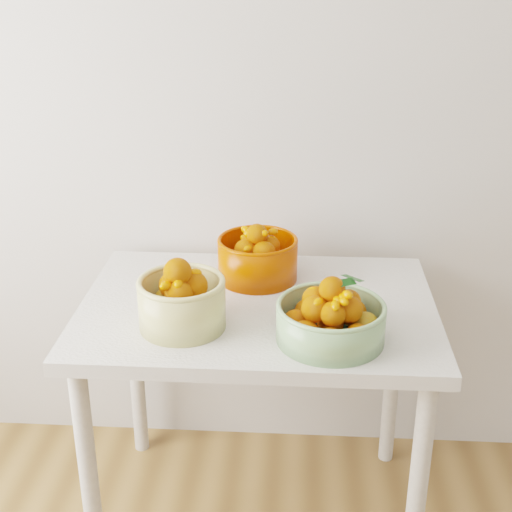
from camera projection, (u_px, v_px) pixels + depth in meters
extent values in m
cube|color=beige|center=(350.00, 66.00, 2.13)|extent=(4.00, 0.04, 2.70)
cube|color=silver|center=(258.00, 310.00, 2.02)|extent=(1.00, 0.70, 0.04)
cylinder|color=silver|center=(89.00, 477.00, 1.93)|extent=(0.05, 0.05, 0.71)
cylinder|color=silver|center=(417.00, 492.00, 1.88)|extent=(0.05, 0.05, 0.71)
cylinder|color=silver|center=(136.00, 363.00, 2.46)|extent=(0.05, 0.05, 0.71)
cylinder|color=silver|center=(393.00, 372.00, 2.41)|extent=(0.05, 0.05, 0.71)
cylinder|color=#CFC37B|center=(182.00, 304.00, 1.86)|extent=(0.26, 0.26, 0.13)
torus|color=#CFC37B|center=(181.00, 282.00, 1.84)|extent=(0.26, 0.26, 0.02)
sphere|color=#D1660C|center=(204.00, 310.00, 1.86)|extent=(0.08, 0.08, 0.08)
sphere|color=#D1660C|center=(193.00, 300.00, 1.92)|extent=(0.07, 0.07, 0.07)
sphere|color=#D1660C|center=(167.00, 302.00, 1.90)|extent=(0.08, 0.08, 0.08)
sphere|color=#E85700|center=(163.00, 315.00, 1.84)|extent=(0.08, 0.08, 0.08)
sphere|color=#E85700|center=(185.00, 319.00, 1.82)|extent=(0.08, 0.08, 0.08)
sphere|color=#E85700|center=(182.00, 309.00, 1.87)|extent=(0.07, 0.07, 0.07)
sphere|color=#E85700|center=(193.00, 286.00, 1.86)|extent=(0.08, 0.08, 0.08)
sphere|color=#E85700|center=(172.00, 285.00, 1.86)|extent=(0.07, 0.07, 0.07)
sphere|color=#E85700|center=(179.00, 294.00, 1.81)|extent=(0.07, 0.07, 0.07)
sphere|color=#E85700|center=(178.00, 272.00, 1.82)|extent=(0.07, 0.07, 0.07)
ellipsoid|color=orange|center=(185.00, 276.00, 1.84)|extent=(0.05, 0.05, 0.04)
ellipsoid|color=orange|center=(178.00, 284.00, 1.80)|extent=(0.03, 0.04, 0.04)
ellipsoid|color=orange|center=(179.00, 274.00, 1.82)|extent=(0.04, 0.05, 0.04)
ellipsoid|color=orange|center=(195.00, 273.00, 1.85)|extent=(0.05, 0.04, 0.04)
ellipsoid|color=orange|center=(188.00, 279.00, 1.85)|extent=(0.05, 0.05, 0.04)
ellipsoid|color=orange|center=(166.00, 286.00, 1.80)|extent=(0.04, 0.05, 0.03)
ellipsoid|color=orange|center=(180.00, 274.00, 1.87)|extent=(0.04, 0.04, 0.03)
cylinder|color=#88B27A|center=(330.00, 323.00, 1.80)|extent=(0.34, 0.34, 0.10)
torus|color=#88B27A|center=(331.00, 306.00, 1.79)|extent=(0.35, 0.35, 0.01)
sphere|color=#D1660C|center=(365.00, 325.00, 1.80)|extent=(0.07, 0.07, 0.07)
sphere|color=#E85700|center=(353.00, 313.00, 1.86)|extent=(0.07, 0.07, 0.07)
sphere|color=#E85700|center=(330.00, 308.00, 1.89)|extent=(0.07, 0.07, 0.07)
sphere|color=#E85700|center=(307.00, 311.00, 1.87)|extent=(0.07, 0.07, 0.07)
sphere|color=#E85700|center=(296.00, 323.00, 1.81)|extent=(0.07, 0.07, 0.07)
sphere|color=#E85700|center=(305.00, 335.00, 1.75)|extent=(0.07, 0.07, 0.07)
sphere|color=#E85700|center=(330.00, 341.00, 1.72)|extent=(0.07, 0.07, 0.07)
sphere|color=#E85700|center=(358.00, 336.00, 1.75)|extent=(0.06, 0.06, 0.06)
sphere|color=#E85700|center=(330.00, 324.00, 1.81)|extent=(0.07, 0.07, 0.07)
sphere|color=#E85700|center=(349.00, 302.00, 1.80)|extent=(0.06, 0.06, 0.06)
sphere|color=#E85700|center=(333.00, 296.00, 1.83)|extent=(0.07, 0.07, 0.07)
sphere|color=#E85700|center=(315.00, 299.00, 1.81)|extent=(0.07, 0.07, 0.07)
sphere|color=#E85700|center=(315.00, 309.00, 1.76)|extent=(0.07, 0.07, 0.07)
sphere|color=#E85700|center=(333.00, 314.00, 1.74)|extent=(0.06, 0.06, 0.06)
sphere|color=#E85700|center=(349.00, 309.00, 1.76)|extent=(0.07, 0.07, 0.07)
sphere|color=#E85700|center=(332.00, 289.00, 1.76)|extent=(0.07, 0.07, 0.07)
ellipsoid|color=orange|center=(318.00, 303.00, 1.74)|extent=(0.04, 0.04, 0.03)
ellipsoid|color=orange|center=(314.00, 291.00, 1.80)|extent=(0.04, 0.04, 0.03)
ellipsoid|color=orange|center=(332.00, 289.00, 1.78)|extent=(0.03, 0.04, 0.04)
ellipsoid|color=orange|center=(337.00, 301.00, 1.73)|extent=(0.03, 0.04, 0.03)
ellipsoid|color=orange|center=(348.00, 295.00, 1.78)|extent=(0.04, 0.03, 0.03)
ellipsoid|color=orange|center=(344.00, 301.00, 1.72)|extent=(0.04, 0.04, 0.03)
ellipsoid|color=orange|center=(335.00, 289.00, 1.76)|extent=(0.04, 0.03, 0.03)
ellipsoid|color=orange|center=(333.00, 287.00, 1.78)|extent=(0.03, 0.04, 0.03)
ellipsoid|color=orange|center=(344.00, 299.00, 1.73)|extent=(0.04, 0.04, 0.03)
ellipsoid|color=orange|center=(335.00, 306.00, 1.72)|extent=(0.03, 0.04, 0.04)
ellipsoid|color=orange|center=(332.00, 288.00, 1.76)|extent=(0.04, 0.04, 0.03)
ellipsoid|color=orange|center=(348.00, 295.00, 1.72)|extent=(0.04, 0.04, 0.03)
ellipsoid|color=orange|center=(345.00, 296.00, 1.79)|extent=(0.04, 0.03, 0.03)
ellipsoid|color=orange|center=(332.00, 286.00, 1.77)|extent=(0.03, 0.04, 0.04)
cylinder|color=#C83500|center=(258.00, 259.00, 2.14)|extent=(0.29, 0.29, 0.12)
torus|color=#C83500|center=(258.00, 240.00, 2.12)|extent=(0.29, 0.29, 0.01)
sphere|color=#D1660C|center=(281.00, 265.00, 2.15)|extent=(0.07, 0.07, 0.07)
sphere|color=#D1660C|center=(269.00, 257.00, 2.20)|extent=(0.07, 0.07, 0.07)
sphere|color=#E85700|center=(248.00, 256.00, 2.21)|extent=(0.06, 0.06, 0.06)
sphere|color=#E85700|center=(234.00, 265.00, 2.15)|extent=(0.07, 0.07, 0.07)
sphere|color=#E85700|center=(245.00, 273.00, 2.09)|extent=(0.06, 0.06, 0.06)
sphere|color=#E85700|center=(268.00, 274.00, 2.09)|extent=(0.06, 0.06, 0.06)
sphere|color=#E85700|center=(258.00, 265.00, 2.15)|extent=(0.07, 0.07, 0.07)
sphere|color=#E85700|center=(269.00, 246.00, 2.14)|extent=(0.07, 0.07, 0.07)
sphere|color=#E85700|center=(251.00, 244.00, 2.16)|extent=(0.07, 0.07, 0.07)
sphere|color=#E85700|center=(245.00, 251.00, 2.11)|extent=(0.07, 0.07, 0.07)
sphere|color=#E85700|center=(264.00, 253.00, 2.10)|extent=(0.07, 0.07, 0.07)
sphere|color=#E85700|center=(257.00, 234.00, 2.11)|extent=(0.06, 0.06, 0.06)
ellipsoid|color=orange|center=(273.00, 232.00, 2.13)|extent=(0.04, 0.04, 0.03)
ellipsoid|color=orange|center=(252.00, 233.00, 2.11)|extent=(0.04, 0.03, 0.04)
ellipsoid|color=orange|center=(271.00, 239.00, 2.13)|extent=(0.04, 0.04, 0.03)
ellipsoid|color=orange|center=(248.00, 249.00, 2.09)|extent=(0.04, 0.04, 0.03)
ellipsoid|color=orange|center=(261.00, 243.00, 2.11)|extent=(0.04, 0.04, 0.03)
ellipsoid|color=orange|center=(245.00, 230.00, 2.15)|extent=(0.04, 0.04, 0.03)
ellipsoid|color=orange|center=(263.00, 233.00, 2.10)|extent=(0.04, 0.04, 0.03)
ellipsoid|color=orange|center=(256.00, 233.00, 2.11)|extent=(0.04, 0.04, 0.03)
ellipsoid|color=orange|center=(245.00, 239.00, 2.16)|extent=(0.04, 0.04, 0.03)
ellipsoid|color=orange|center=(257.00, 235.00, 2.11)|extent=(0.03, 0.04, 0.03)
ellipsoid|color=orange|center=(261.00, 241.00, 2.12)|extent=(0.04, 0.04, 0.02)
ellipsoid|color=orange|center=(255.00, 235.00, 2.16)|extent=(0.03, 0.04, 0.03)
ellipsoid|color=orange|center=(249.00, 234.00, 2.11)|extent=(0.04, 0.03, 0.03)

